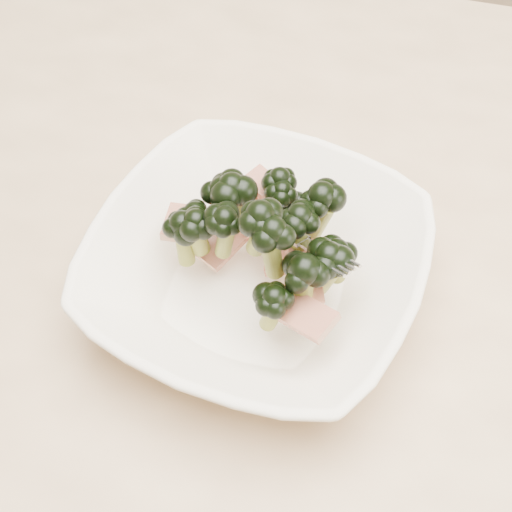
% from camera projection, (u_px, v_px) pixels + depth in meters
% --- Properties ---
extents(ground, '(4.00, 4.00, 0.00)m').
position_uv_depth(ground, '(310.00, 509.00, 1.23)').
color(ground, tan).
rests_on(ground, ground).
extents(dining_table, '(1.20, 0.80, 0.75)m').
position_uv_depth(dining_table, '(350.00, 306.00, 0.71)').
color(dining_table, tan).
rests_on(dining_table, ground).
extents(broccoli_dish, '(0.30, 0.30, 0.13)m').
position_uv_depth(broccoli_dish, '(258.00, 263.00, 0.57)').
color(broccoli_dish, white).
rests_on(broccoli_dish, dining_table).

